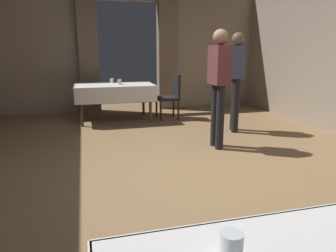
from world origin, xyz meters
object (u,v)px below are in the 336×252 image
at_px(glass_near_c, 231,248).
at_px(glass_mid_b, 112,80).
at_px(glass_mid_a, 120,82).
at_px(person_waiter_by_doorway, 219,79).
at_px(person_diner_standing_aside, 236,74).
at_px(chair_mid_right, 171,94).
at_px(dining_table_mid, 114,89).

height_order(glass_near_c, glass_mid_b, glass_near_c).
bearing_deg(glass_mid_a, person_waiter_by_doorway, -61.15).
height_order(glass_mid_b, person_waiter_by_doorway, person_waiter_by_doorway).
bearing_deg(person_diner_standing_aside, glass_mid_b, 139.78).
xyz_separation_m(chair_mid_right, glass_near_c, (-1.31, -5.48, 0.29)).
height_order(dining_table_mid, glass_mid_a, glass_mid_a).
relative_size(glass_near_c, person_diner_standing_aside, 0.07).
bearing_deg(dining_table_mid, person_diner_standing_aside, -35.32).
height_order(glass_near_c, person_diner_standing_aside, person_diner_standing_aside).
height_order(dining_table_mid, person_diner_standing_aside, person_diner_standing_aside).
height_order(glass_mid_a, glass_mid_b, glass_mid_a).
xyz_separation_m(dining_table_mid, person_waiter_by_doorway, (1.30, -2.22, 0.37)).
xyz_separation_m(dining_table_mid, chair_mid_right, (1.17, -0.11, -0.14)).
bearing_deg(person_diner_standing_aside, person_waiter_by_doorway, -130.25).
relative_size(glass_near_c, glass_mid_b, 1.19).
xyz_separation_m(glass_mid_a, glass_mid_b, (-0.13, 0.35, -0.01)).
bearing_deg(glass_near_c, person_diner_standing_aside, 63.03).
distance_m(glass_near_c, glass_mid_a, 5.53).
bearing_deg(chair_mid_right, glass_mid_b, 161.35).
distance_m(chair_mid_right, glass_mid_b, 1.28).
relative_size(dining_table_mid, chair_mid_right, 1.68).
height_order(glass_mid_a, person_waiter_by_doorway, person_waiter_by_doorway).
bearing_deg(chair_mid_right, glass_near_c, -103.42).
relative_size(chair_mid_right, person_diner_standing_aside, 0.54).
relative_size(chair_mid_right, person_waiter_by_doorway, 0.54).
relative_size(dining_table_mid, person_diner_standing_aside, 0.91).
bearing_deg(person_waiter_by_doorway, dining_table_mid, 120.25).
xyz_separation_m(person_waiter_by_doorway, person_diner_standing_aside, (0.69, 0.82, 0.00)).
distance_m(glass_mid_a, person_diner_standing_aside, 2.32).
bearing_deg(glass_mid_b, glass_mid_a, -70.41).
bearing_deg(person_waiter_by_doorway, person_diner_standing_aside, 49.75).
height_order(chair_mid_right, glass_mid_a, chair_mid_right).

